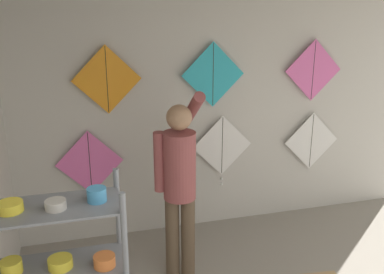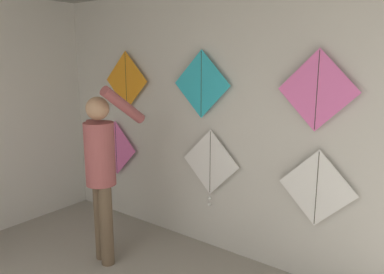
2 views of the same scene
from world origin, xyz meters
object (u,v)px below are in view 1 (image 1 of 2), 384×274
shopkeeper (179,178)px  kite_1 (222,147)px  kite_2 (311,141)px  kite_3 (107,80)px  kite_0 (90,163)px  kite_4 (213,75)px  kite_5 (313,70)px

shopkeeper → kite_1: 1.13m
kite_2 → kite_3: (-2.41, 0.00, 0.86)m
shopkeeper → kite_0: size_ratio=2.58×
shopkeeper → kite_0: 1.17m
kite_2 → kite_4: kite_4 is taller
kite_1 → kite_5: bearing=0.0°
kite_0 → kite_5: kite_5 is taller
shopkeeper → kite_1: shopkeeper is taller
shopkeeper → kite_5: size_ratio=2.58×
kite_0 → kite_1: (1.49, -0.00, 0.04)m
kite_2 → kite_3: bearing=180.0°
kite_0 → kite_3: 0.91m
shopkeeper → kite_4: kite_4 is taller
kite_3 → kite_5: 2.35m
kite_1 → kite_3: 1.51m
shopkeeper → kite_3: kite_3 is taller
shopkeeper → kite_5: bearing=42.6°
kite_1 → kite_3: size_ratio=1.19×
kite_3 → kite_4: 1.13m
kite_1 → kite_4: size_ratio=1.19×
kite_4 → kite_5: bearing=0.0°
kite_4 → kite_5: 1.21m
kite_1 → kite_4: 0.85m
kite_0 → kite_4: kite_4 is taller
kite_1 → kite_3: kite_3 is taller
kite_4 → kite_5: kite_4 is taller
shopkeeper → kite_0: bearing=148.3°
kite_1 → kite_4: kite_4 is taller
shopkeeper → kite_3: 1.29m
shopkeeper → kite_1: (0.72, 0.87, -0.06)m
kite_2 → kite_5: size_ratio=1.00×
kite_4 → kite_5: (1.21, 0.00, -0.00)m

